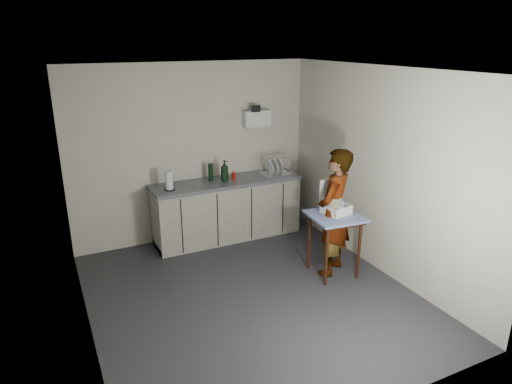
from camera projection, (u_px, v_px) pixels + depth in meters
name	position (u px, v px, depth m)	size (l,w,h in m)	color
ground	(252.00, 296.00, 5.41)	(4.00, 4.00, 0.00)	#27282C
wall_back	(193.00, 153.00, 6.68)	(3.60, 0.02, 2.60)	beige
wall_right	(380.00, 172.00, 5.73)	(0.02, 4.00, 2.60)	beige
wall_left	(78.00, 220.00, 4.25)	(0.02, 4.00, 2.60)	beige
ceiling	(251.00, 71.00, 4.57)	(3.60, 4.00, 0.01)	white
kitchen_counter	(227.00, 211.00, 6.88)	(2.24, 0.62, 0.91)	black
wall_shelf	(256.00, 119.00, 6.90)	(0.42, 0.18, 0.37)	white
side_table	(335.00, 223.00, 5.72)	(0.68, 0.68, 0.81)	#37190C
standing_man	(334.00, 213.00, 5.73)	(0.60, 0.39, 1.64)	#B2A593
soap_bottle	(225.00, 171.00, 6.62)	(0.12, 0.12, 0.32)	black
soda_can	(234.00, 176.00, 6.73)	(0.06, 0.06, 0.12)	red
dark_bottle	(211.00, 172.00, 6.67)	(0.08, 0.08, 0.26)	black
paper_towel	(169.00, 181.00, 6.26)	(0.15, 0.15, 0.27)	black
dish_rack	(275.00, 170.00, 6.99)	(0.42, 0.32, 0.30)	silver
bakery_box	(335.00, 206.00, 5.73)	(0.34, 0.35, 0.42)	white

